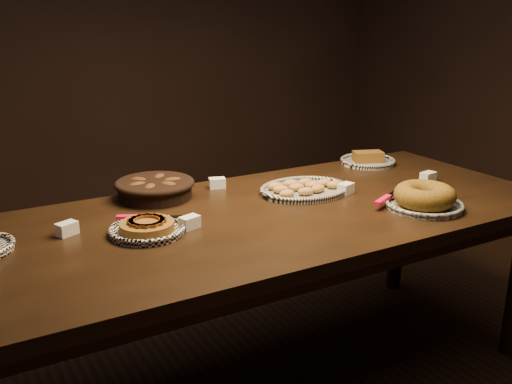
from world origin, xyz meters
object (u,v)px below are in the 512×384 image
buffet_table (264,230)px  apple_tart_plate (147,228)px  madeleine_platter (304,189)px  bundt_cake_plate (424,199)px

buffet_table → apple_tart_plate: 0.47m
madeleine_platter → bundt_cake_plate: (0.29, -0.40, 0.02)m
bundt_cake_plate → apple_tart_plate: bearing=178.2°
buffet_table → madeleine_platter: madeleine_platter is taller
apple_tart_plate → bundt_cake_plate: bundt_cake_plate is taller
apple_tart_plate → madeleine_platter: (0.74, 0.12, -0.00)m
buffet_table → bundt_cake_plate: size_ratio=6.95×
madeleine_platter → bundt_cake_plate: bearing=-65.6°
apple_tart_plate → bundt_cake_plate: (1.04, -0.28, 0.02)m
madeleine_platter → bundt_cake_plate: size_ratio=1.14×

